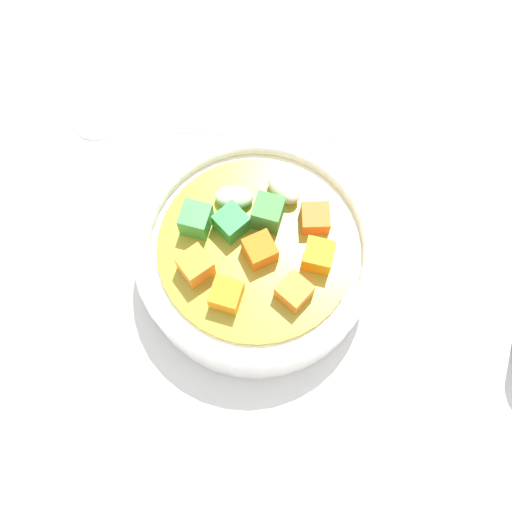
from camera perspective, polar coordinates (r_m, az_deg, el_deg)
ground_plane at (r=42.65cm, az=0.00°, el=-1.45°), size 140.00×140.00×2.00cm
soup_bowl_main at (r=39.38cm, az=-0.00°, el=0.19°), size 15.67×15.67×6.08cm
spoon at (r=46.63cm, az=-8.97°, el=12.01°), size 18.42×10.38×0.98cm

